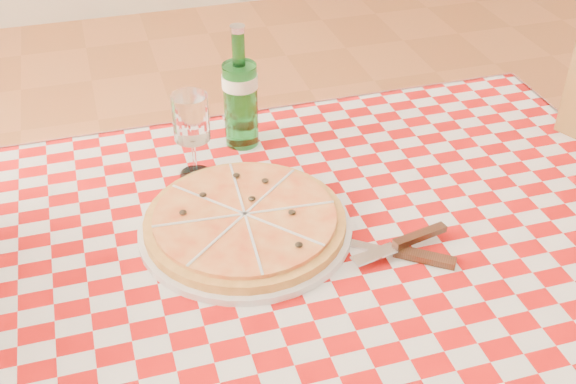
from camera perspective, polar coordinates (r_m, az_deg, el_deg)
The scene contains 6 objects.
dining_table at distance 1.27m, azimuth 1.65°, elevation -7.16°, with size 1.20×0.80×0.75m.
tablecloth at distance 1.21m, azimuth 1.72°, elevation -3.89°, with size 1.30×0.90×0.01m, color #9B0A09.
pizza_plate at distance 1.21m, azimuth -3.41°, elevation -2.28°, with size 0.36×0.36×0.05m, color #CF8E45, non-canonical shape.
water_bottle at distance 1.40m, azimuth -3.81°, elevation 8.28°, with size 0.07×0.07×0.25m, color #1A6825, non-canonical shape.
wine_glass at distance 1.33m, azimuth -7.55°, elevation 4.35°, with size 0.07×0.07×0.17m, color white, non-canonical shape.
cutlery at distance 1.18m, azimuth 8.44°, elevation -4.36°, with size 0.25×0.21×0.03m, color silver, non-canonical shape.
Camera 1 is at (-0.30, -0.88, 1.53)m, focal length 45.00 mm.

